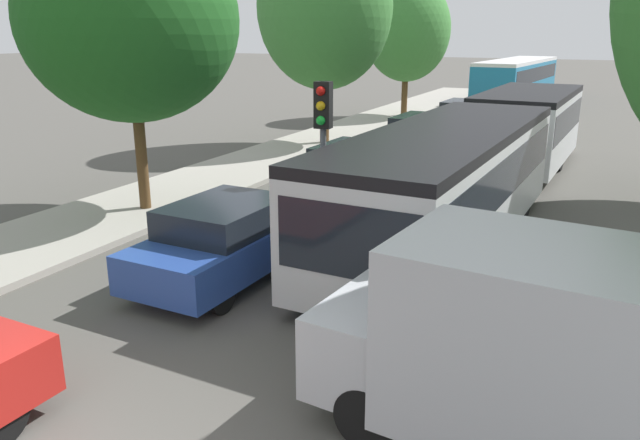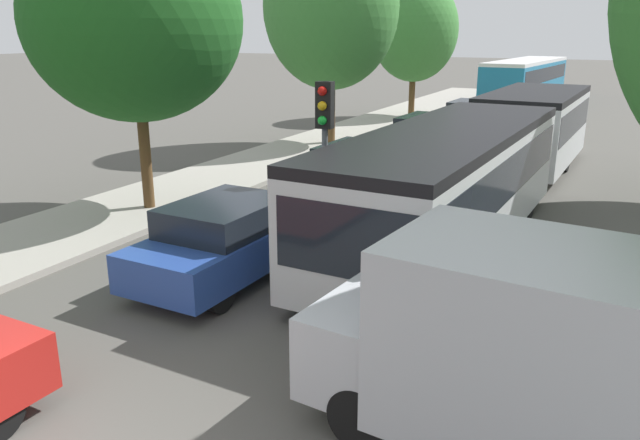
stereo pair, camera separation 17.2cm
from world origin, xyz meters
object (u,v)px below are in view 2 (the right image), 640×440
(queued_car_black, at_px, (429,137))
(traffic_light, at_px, (325,128))
(queued_car_blue, at_px, (229,239))
(queued_car_tan, at_px, (471,117))
(articulated_bus, at_px, (492,151))
(city_bus_rear, at_px, (526,77))
(queued_car_green, at_px, (357,171))
(white_van, at_px, (567,357))
(tree_left_distant, at_px, (415,32))
(tree_left_mid, at_px, (131,25))
(tree_left_far, at_px, (331,7))

(queued_car_black, distance_m, traffic_light, 10.15)
(queued_car_blue, bearing_deg, queued_car_tan, 1.92)
(articulated_bus, distance_m, city_bus_rear, 26.61)
(queued_car_blue, bearing_deg, articulated_bus, -22.65)
(queued_car_green, bearing_deg, traffic_light, -163.76)
(queued_car_blue, height_order, queued_car_green, queued_car_green)
(queued_car_tan, bearing_deg, white_van, -162.17)
(queued_car_black, height_order, tree_left_distant, tree_left_distant)
(city_bus_rear, xyz_separation_m, tree_left_mid, (-4.02, -30.79, 2.99))
(articulated_bus, height_order, queued_car_blue, articulated_bus)
(articulated_bus, height_order, city_bus_rear, city_bus_rear)
(articulated_bus, bearing_deg, tree_left_mid, -57.18)
(traffic_light, bearing_deg, white_van, 40.53)
(tree_left_distant, bearing_deg, white_van, -68.15)
(queued_car_blue, xyz_separation_m, tree_left_distant, (-3.90, 21.86, 3.47))
(city_bus_rear, distance_m, tree_left_far, 21.16)
(articulated_bus, bearing_deg, traffic_light, -23.33)
(queued_car_tan, distance_m, tree_left_distant, 6.38)
(articulated_bus, distance_m, white_van, 10.11)
(queued_car_blue, distance_m, queued_car_green, 6.27)
(queued_car_blue, distance_m, tree_left_far, 14.26)
(queued_car_tan, height_order, traffic_light, traffic_light)
(queued_car_black, height_order, tree_left_mid, tree_left_mid)
(tree_left_far, height_order, tree_left_distant, tree_left_far)
(articulated_bus, bearing_deg, queued_car_tan, -161.94)
(city_bus_rear, relative_size, traffic_light, 3.48)
(queued_car_black, height_order, tree_left_far, tree_left_far)
(articulated_bus, height_order, tree_left_distant, tree_left_distant)
(tree_left_mid, bearing_deg, city_bus_rear, 82.56)
(articulated_bus, height_order, queued_car_black, articulated_bus)
(traffic_light, bearing_deg, articulated_bus, 148.72)
(city_bus_rear, bearing_deg, queued_car_tan, -174.47)
(city_bus_rear, bearing_deg, queued_car_green, -175.25)
(queued_car_green, relative_size, white_van, 0.81)
(white_van, bearing_deg, tree_left_mid, -21.82)
(white_van, relative_size, tree_left_distant, 0.76)
(tree_left_mid, bearing_deg, tree_left_far, 89.59)
(tree_left_far, xyz_separation_m, tree_left_distant, (0.28, 8.96, -0.94))
(traffic_light, bearing_deg, queued_car_tan, 177.38)
(queued_car_tan, bearing_deg, tree_left_mid, 166.70)
(white_van, height_order, tree_left_far, tree_left_far)
(articulated_bus, xyz_separation_m, tree_left_distant, (-7.09, 14.90, 2.77))
(queued_car_green, relative_size, traffic_light, 1.24)
(traffic_light, bearing_deg, tree_left_mid, -100.64)
(queued_car_green, distance_m, queued_car_tan, 11.94)
(queued_car_tan, height_order, tree_left_mid, tree_left_mid)
(city_bus_rear, xyz_separation_m, traffic_light, (1.11, -31.23, 1.05))
(city_bus_rear, height_order, tree_left_distant, tree_left_distant)
(tree_left_far, bearing_deg, tree_left_distant, 88.20)
(queued_car_blue, height_order, tree_left_distant, tree_left_distant)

